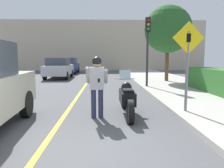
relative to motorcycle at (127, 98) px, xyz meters
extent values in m
plane|color=#4C4C4F|center=(-1.25, -2.72, -0.51)|extent=(80.00, 80.00, 0.00)
cube|color=#ADA89E|center=(3.55, 1.28, -0.43)|extent=(4.40, 44.00, 0.15)
cube|color=yellow|center=(-1.85, 3.28, -0.50)|extent=(0.12, 36.00, 0.01)
cube|color=beige|center=(-1.25, 23.28, 2.78)|extent=(28.00, 1.20, 6.58)
cylinder|color=black|center=(0.00, -0.89, -0.19)|extent=(0.14, 0.63, 0.63)
cylinder|color=black|center=(0.00, 0.87, -0.19)|extent=(0.14, 0.63, 0.63)
cube|color=black|center=(0.00, -0.01, 0.04)|extent=(0.40, 1.21, 0.36)
sphere|color=black|center=(0.00, 0.15, 0.30)|extent=(0.32, 0.32, 0.32)
cube|color=black|center=(0.00, -0.29, 0.26)|extent=(0.28, 0.48, 0.10)
cylinder|color=silver|center=(0.00, 0.59, 0.52)|extent=(0.62, 0.03, 0.03)
cube|color=silver|center=(0.00, 0.67, 0.64)|extent=(0.36, 0.12, 0.31)
cylinder|color=#282D4C|center=(-0.97, -0.29, -0.10)|extent=(0.14, 0.14, 0.82)
cylinder|color=#282D4C|center=(-0.77, -0.29, -0.10)|extent=(0.14, 0.14, 0.82)
cube|color=#B7B7BC|center=(-0.87, -0.29, 0.62)|extent=(0.40, 0.22, 0.62)
cylinder|color=#B7B7BC|center=(-1.12, -0.39, 0.71)|extent=(0.09, 0.38, 0.49)
cylinder|color=#B7B7BC|center=(-0.62, -0.41, 0.68)|extent=(0.09, 0.44, 0.44)
sphere|color=tan|center=(-0.87, -0.29, 1.03)|extent=(0.23, 0.23, 0.23)
sphere|color=black|center=(-0.87, -0.29, 1.08)|extent=(0.27, 0.27, 0.27)
cube|color=black|center=(-0.81, -0.57, 0.59)|extent=(0.06, 0.05, 0.11)
cylinder|color=black|center=(-2.91, -0.13, -0.13)|extent=(0.27, 0.77, 0.76)
cylinder|color=slate|center=(1.71, -0.15, 0.79)|extent=(0.08, 0.08, 2.30)
cube|color=yellow|center=(1.71, -0.17, 1.74)|extent=(0.91, 0.02, 0.91)
cube|color=black|center=(1.71, -0.19, 1.74)|extent=(0.12, 0.01, 0.24)
cylinder|color=#2D2D30|center=(1.65, 5.44, 1.47)|extent=(0.12, 0.12, 3.66)
cube|color=black|center=(1.65, 5.42, 2.92)|extent=(0.26, 0.22, 0.76)
sphere|color=red|center=(1.65, 5.30, 3.14)|extent=(0.14, 0.14, 0.14)
sphere|color=gold|center=(1.65, 5.30, 2.92)|extent=(0.14, 0.14, 0.14)
sphere|color=green|center=(1.65, 5.30, 2.70)|extent=(0.14, 0.14, 0.14)
cube|color=#33702D|center=(4.35, 3.30, 0.16)|extent=(0.90, 4.72, 1.05)
cylinder|color=brown|center=(3.51, 8.14, 0.80)|extent=(0.24, 0.24, 2.32)
sphere|color=#285B28|center=(3.51, 8.14, 3.04)|extent=(3.09, 3.09, 3.09)
cylinder|color=black|center=(-5.24, 13.05, -0.19)|extent=(0.22, 0.64, 0.64)
cylinder|color=black|center=(-3.58, 13.05, -0.19)|extent=(0.22, 0.64, 0.64)
cylinder|color=black|center=(-5.24, 10.44, -0.19)|extent=(0.22, 0.64, 0.64)
cylinder|color=black|center=(-3.58, 10.44, -0.19)|extent=(0.22, 0.64, 0.64)
cube|color=silver|center=(-4.41, 11.74, 0.19)|extent=(1.80, 4.20, 0.76)
cube|color=#38424C|center=(-4.41, 11.58, 0.87)|extent=(1.58, 2.18, 0.60)
cylinder|color=black|center=(-5.32, 18.58, -0.19)|extent=(0.22, 0.64, 0.64)
cylinder|color=black|center=(-3.67, 18.58, -0.19)|extent=(0.22, 0.64, 0.64)
cylinder|color=black|center=(-5.32, 15.98, -0.19)|extent=(0.22, 0.64, 0.64)
cylinder|color=black|center=(-3.67, 15.98, -0.19)|extent=(0.22, 0.64, 0.64)
cube|color=navy|center=(-4.49, 17.28, 0.19)|extent=(1.80, 4.20, 0.76)
cube|color=#38424C|center=(-4.49, 17.11, 0.87)|extent=(1.58, 2.18, 0.60)
camera|label=1|loc=(-0.66, -6.35, 1.19)|focal=35.00mm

